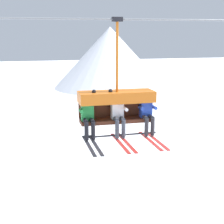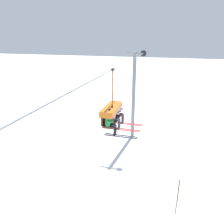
% 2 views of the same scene
% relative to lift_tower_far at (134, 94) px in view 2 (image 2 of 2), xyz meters
% --- Properties ---
extents(ground_plane, '(200.00, 200.00, 0.00)m').
position_rel_lift_tower_far_xyz_m(ground_plane, '(-10.60, 0.02, -4.64)').
color(ground_plane, white).
extents(lift_tower_far, '(0.36, 1.88, 8.94)m').
position_rel_lift_tower_far_xyz_m(lift_tower_far, '(0.00, 0.00, 0.00)').
color(lift_tower_far, slate).
rests_on(lift_tower_far, ground_plane).
extents(lift_cable, '(21.43, 0.05, 0.05)m').
position_rel_lift_tower_far_xyz_m(lift_cable, '(-9.71, -0.78, 4.02)').
color(lift_cable, slate).
extents(chairlift_chair, '(2.07, 0.74, 3.10)m').
position_rel_lift_tower_far_xyz_m(chairlift_chair, '(-10.65, -0.71, 1.85)').
color(chairlift_chair, '#512819').
extents(skier_green, '(0.48, 1.70, 1.34)m').
position_rel_lift_tower_far_xyz_m(skier_green, '(-11.48, -0.92, 1.56)').
color(skier_green, '#23843D').
extents(skier_white, '(0.48, 1.70, 1.34)m').
position_rel_lift_tower_far_xyz_m(skier_white, '(-10.66, -0.92, 1.56)').
color(skier_white, silver).
extents(skier_blue, '(0.46, 1.70, 1.23)m').
position_rel_lift_tower_far_xyz_m(skier_blue, '(-9.83, -0.93, 1.54)').
color(skier_blue, '#2847B7').
extents(trail_sign, '(0.36, 0.08, 1.60)m').
position_rel_lift_tower_far_xyz_m(trail_sign, '(-8.72, -4.66, -3.73)').
color(trail_sign, brown).
rests_on(trail_sign, ground_plane).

